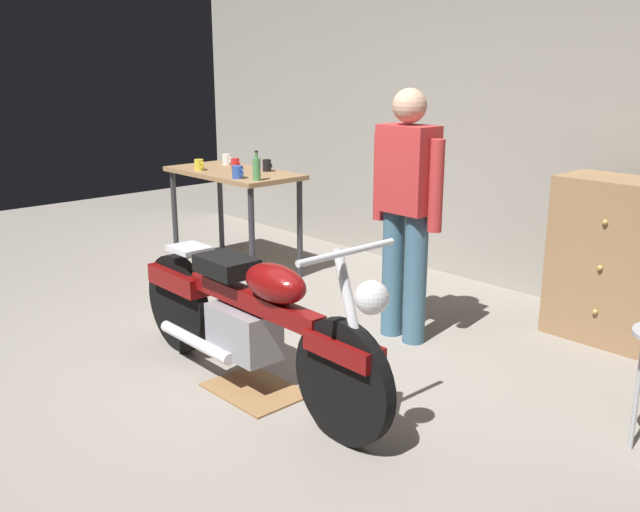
{
  "coord_description": "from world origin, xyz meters",
  "views": [
    {
      "loc": [
        3.15,
        -2.18,
        1.82
      ],
      "look_at": [
        0.05,
        0.7,
        0.65
      ],
      "focal_mm": 39.36,
      "sensor_mm": 36.0,
      "label": 1
    }
  ],
  "objects_px": {
    "mug_white_ceramic": "(227,159)",
    "person_standing": "(406,205)",
    "mug_red_diner": "(236,164)",
    "mug_yellow_tall": "(199,165)",
    "mug_black_matte": "(267,165)",
    "motorcycle": "(250,316)",
    "mug_blue_enamel": "(238,172)",
    "bottle": "(257,169)",
    "wooden_dresser": "(616,261)"
  },
  "relations": [
    {
      "from": "person_standing",
      "to": "wooden_dresser",
      "type": "distance_m",
      "value": 1.45
    },
    {
      "from": "person_standing",
      "to": "mug_yellow_tall",
      "type": "bearing_deg",
      "value": 2.51
    },
    {
      "from": "person_standing",
      "to": "wooden_dresser",
      "type": "relative_size",
      "value": 1.52
    },
    {
      "from": "mug_white_ceramic",
      "to": "mug_black_matte",
      "type": "distance_m",
      "value": 0.58
    },
    {
      "from": "mug_yellow_tall",
      "to": "bottle",
      "type": "height_order",
      "value": "bottle"
    },
    {
      "from": "mug_yellow_tall",
      "to": "mug_blue_enamel",
      "type": "distance_m",
      "value": 0.6
    },
    {
      "from": "mug_yellow_tall",
      "to": "mug_blue_enamel",
      "type": "height_order",
      "value": "mug_blue_enamel"
    },
    {
      "from": "wooden_dresser",
      "to": "mug_blue_enamel",
      "type": "distance_m",
      "value": 2.95
    },
    {
      "from": "mug_black_matte",
      "to": "bottle",
      "type": "distance_m",
      "value": 0.5
    },
    {
      "from": "motorcycle",
      "to": "mug_blue_enamel",
      "type": "xyz_separation_m",
      "value": [
        -1.68,
        1.18,
        0.5
      ]
    },
    {
      "from": "mug_yellow_tall",
      "to": "mug_white_ceramic",
      "type": "bearing_deg",
      "value": 107.23
    },
    {
      "from": "motorcycle",
      "to": "mug_red_diner",
      "type": "xyz_separation_m",
      "value": [
        -2.12,
        1.48,
        0.5
      ]
    },
    {
      "from": "wooden_dresser",
      "to": "motorcycle",
      "type": "bearing_deg",
      "value": -114.67
    },
    {
      "from": "mug_white_ceramic",
      "to": "mug_yellow_tall",
      "type": "height_order",
      "value": "mug_white_ceramic"
    },
    {
      "from": "mug_white_ceramic",
      "to": "mug_red_diner",
      "type": "distance_m",
      "value": 0.29
    },
    {
      "from": "mug_red_diner",
      "to": "bottle",
      "type": "distance_m",
      "value": 0.69
    },
    {
      "from": "person_standing",
      "to": "mug_blue_enamel",
      "type": "distance_m",
      "value": 1.75
    },
    {
      "from": "mug_black_matte",
      "to": "person_standing",
      "type": "bearing_deg",
      "value": -10.53
    },
    {
      "from": "person_standing",
      "to": "mug_blue_enamel",
      "type": "xyz_separation_m",
      "value": [
        -1.75,
        -0.07,
        0.03
      ]
    },
    {
      "from": "mug_blue_enamel",
      "to": "mug_black_matte",
      "type": "bearing_deg",
      "value": 108.38
    },
    {
      "from": "wooden_dresser",
      "to": "mug_black_matte",
      "type": "height_order",
      "value": "wooden_dresser"
    },
    {
      "from": "motorcycle",
      "to": "bottle",
      "type": "relative_size",
      "value": 9.09
    },
    {
      "from": "mug_white_ceramic",
      "to": "mug_red_diner",
      "type": "height_order",
      "value": "mug_white_ceramic"
    },
    {
      "from": "mug_red_diner",
      "to": "wooden_dresser",
      "type": "bearing_deg",
      "value": 13.9
    },
    {
      "from": "motorcycle",
      "to": "person_standing",
      "type": "bearing_deg",
      "value": 88.09
    },
    {
      "from": "mug_red_diner",
      "to": "mug_white_ceramic",
      "type": "bearing_deg",
      "value": 159.5
    },
    {
      "from": "mug_white_ceramic",
      "to": "mug_black_matte",
      "type": "height_order",
      "value": "mug_black_matte"
    },
    {
      "from": "mug_white_ceramic",
      "to": "mug_red_diner",
      "type": "bearing_deg",
      "value": -20.5
    },
    {
      "from": "mug_blue_enamel",
      "to": "mug_white_ceramic",
      "type": "bearing_deg",
      "value": 150.63
    },
    {
      "from": "mug_white_ceramic",
      "to": "person_standing",
      "type": "bearing_deg",
      "value": -7.73
    },
    {
      "from": "mug_blue_enamel",
      "to": "bottle",
      "type": "distance_m",
      "value": 0.21
    },
    {
      "from": "person_standing",
      "to": "mug_red_diner",
      "type": "xyz_separation_m",
      "value": [
        -2.19,
        0.23,
        0.02
      ]
    },
    {
      "from": "mug_yellow_tall",
      "to": "mug_red_diner",
      "type": "distance_m",
      "value": 0.32
    },
    {
      "from": "wooden_dresser",
      "to": "mug_red_diner",
      "type": "distance_m",
      "value": 3.28
    },
    {
      "from": "mug_red_diner",
      "to": "mug_yellow_tall",
      "type": "bearing_deg",
      "value": -119.0
    },
    {
      "from": "mug_blue_enamel",
      "to": "mug_black_matte",
      "type": "height_order",
      "value": "same"
    },
    {
      "from": "mug_yellow_tall",
      "to": "mug_black_matte",
      "type": "bearing_deg",
      "value": 41.24
    },
    {
      "from": "motorcycle",
      "to": "bottle",
      "type": "xyz_separation_m",
      "value": [
        -1.49,
        1.22,
        0.55
      ]
    },
    {
      "from": "motorcycle",
      "to": "person_standing",
      "type": "height_order",
      "value": "person_standing"
    },
    {
      "from": "mug_white_ceramic",
      "to": "motorcycle",
      "type": "bearing_deg",
      "value": -33.36
    },
    {
      "from": "mug_blue_enamel",
      "to": "mug_red_diner",
      "type": "bearing_deg",
      "value": 145.76
    },
    {
      "from": "mug_yellow_tall",
      "to": "mug_black_matte",
      "type": "distance_m",
      "value": 0.61
    },
    {
      "from": "mug_black_matte",
      "to": "bottle",
      "type": "relative_size",
      "value": 0.45
    },
    {
      "from": "mug_red_diner",
      "to": "bottle",
      "type": "xyz_separation_m",
      "value": [
        0.64,
        -0.25,
        0.05
      ]
    },
    {
      "from": "mug_yellow_tall",
      "to": "bottle",
      "type": "distance_m",
      "value": 0.79
    },
    {
      "from": "person_standing",
      "to": "mug_white_ceramic",
      "type": "height_order",
      "value": "person_standing"
    },
    {
      "from": "mug_white_ceramic",
      "to": "bottle",
      "type": "distance_m",
      "value": 0.98
    },
    {
      "from": "person_standing",
      "to": "mug_black_matte",
      "type": "height_order",
      "value": "person_standing"
    },
    {
      "from": "mug_red_diner",
      "to": "mug_blue_enamel",
      "type": "bearing_deg",
      "value": -34.24
    },
    {
      "from": "mug_black_matte",
      "to": "mug_blue_enamel",
      "type": "bearing_deg",
      "value": -71.62
    }
  ]
}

